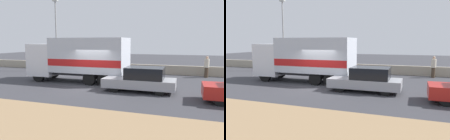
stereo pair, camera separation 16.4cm
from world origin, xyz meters
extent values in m
plane|color=#38383D|center=(0.00, 0.00, 0.00)|extent=(80.00, 80.00, 0.00)
cube|color=#937551|center=(0.00, -6.26, 0.02)|extent=(60.00, 4.14, 0.04)
cube|color=#A39984|center=(0.00, 7.85, 0.43)|extent=(60.00, 0.35, 0.86)
cylinder|color=gray|center=(-6.77, 6.70, 3.54)|extent=(0.14, 0.14, 7.07)
cube|color=beige|center=(-6.77, 6.70, 7.22)|extent=(0.56, 0.28, 0.20)
cube|color=silver|center=(-4.60, 1.83, 1.64)|extent=(2.02, 2.36, 2.45)
cube|color=black|center=(-5.59, 1.83, 2.13)|extent=(0.06, 2.00, 1.08)
cube|color=#2D2D33|center=(-0.78, 1.83, 0.68)|extent=(5.64, 1.36, 0.25)
cube|color=silver|center=(-0.78, 1.83, 2.06)|extent=(5.64, 2.47, 2.52)
cube|color=red|center=(-0.78, 1.83, 1.56)|extent=(5.61, 2.49, 0.50)
cylinder|color=black|center=(-4.60, 0.82, 0.46)|extent=(0.92, 0.28, 0.92)
cylinder|color=black|center=(-4.60, 2.84, 0.46)|extent=(0.92, 0.28, 0.92)
cylinder|color=black|center=(0.78, 0.82, 0.46)|extent=(0.92, 0.28, 0.92)
cylinder|color=black|center=(0.78, 2.84, 0.46)|extent=(0.92, 0.28, 0.92)
cylinder|color=black|center=(-0.35, 0.82, 0.46)|extent=(0.92, 0.28, 0.92)
cylinder|color=black|center=(-0.35, 2.84, 0.46)|extent=(0.92, 0.28, 0.92)
cube|color=#9E9EA3|center=(3.34, 0.12, 0.52)|extent=(4.39, 1.80, 0.55)
cube|color=black|center=(3.70, 0.12, 1.15)|extent=(2.28, 1.66, 0.71)
cylinder|color=black|center=(1.98, -0.66, 0.32)|extent=(0.64, 0.20, 0.64)
cylinder|color=black|center=(1.98, 0.90, 0.32)|extent=(0.64, 0.20, 0.64)
cylinder|color=black|center=(4.71, -0.66, 0.32)|extent=(0.64, 0.20, 0.64)
cylinder|color=black|center=(4.71, 0.90, 0.32)|extent=(0.64, 0.20, 0.64)
cylinder|color=black|center=(7.70, -1.77, 0.34)|extent=(0.69, 0.20, 0.69)
cylinder|color=black|center=(7.70, -0.30, 0.34)|extent=(0.69, 0.20, 0.69)
cylinder|color=#473828|center=(7.72, 7.03, 0.44)|extent=(0.31, 0.31, 0.87)
cylinder|color=beige|center=(7.72, 7.03, 1.24)|extent=(0.40, 0.40, 0.73)
sphere|color=tan|center=(7.72, 7.03, 1.72)|extent=(0.24, 0.24, 0.24)
camera|label=1|loc=(6.06, -12.99, 3.05)|focal=35.00mm
camera|label=2|loc=(6.22, -12.94, 3.05)|focal=35.00mm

